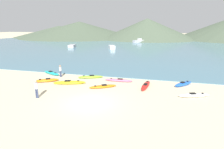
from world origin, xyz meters
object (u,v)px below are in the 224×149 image
object	(u,v)px
kayak_on_sand_5	(52,73)
kayak_on_sand_6	(183,84)
moored_boat_1	(72,46)
kayak_on_sand_8	(103,86)
person_near_foreground	(36,88)
kayak_on_sand_1	(194,95)
kayak_on_sand_4	(69,82)
kayak_on_sand_0	(47,80)
kayak_on_sand_3	(119,80)
moored_boat_2	(139,41)
kayak_on_sand_7	(91,77)
moored_boat_0	(112,47)
kayak_on_sand_2	(146,85)
person_near_waterline	(60,70)

from	to	relation	value
kayak_on_sand_5	kayak_on_sand_6	size ratio (longest dim) A/B	1.34
kayak_on_sand_6	moored_boat_1	bearing A→B (deg)	133.01
kayak_on_sand_8	person_near_foreground	xyz separation A→B (m)	(-4.79, -4.07, 0.83)
kayak_on_sand_1	kayak_on_sand_4	world-z (taller)	kayak_on_sand_4
kayak_on_sand_0	kayak_on_sand_6	bearing A→B (deg)	9.31
kayak_on_sand_1	kayak_on_sand_5	size ratio (longest dim) A/B	0.90
kayak_on_sand_3	kayak_on_sand_5	bearing A→B (deg)	174.51
kayak_on_sand_8	moored_boat_2	distance (m)	57.31
kayak_on_sand_4	kayak_on_sand_5	world-z (taller)	kayak_on_sand_5
kayak_on_sand_0	kayak_on_sand_3	world-z (taller)	kayak_on_sand_0
kayak_on_sand_7	kayak_on_sand_8	bearing A→B (deg)	-50.07
moored_boat_0	kayak_on_sand_5	bearing A→B (deg)	-91.67
kayak_on_sand_0	kayak_on_sand_2	size ratio (longest dim) A/B	0.79
kayak_on_sand_0	kayak_on_sand_1	size ratio (longest dim) A/B	0.91
kayak_on_sand_4	moored_boat_0	world-z (taller)	moored_boat_0
moored_boat_1	moored_boat_2	bearing A→B (deg)	52.60
kayak_on_sand_0	kayak_on_sand_2	bearing A→B (deg)	5.28
person_near_foreground	kayak_on_sand_6	bearing A→B (deg)	27.97
kayak_on_sand_8	kayak_on_sand_1	bearing A→B (deg)	-2.57
kayak_on_sand_7	moored_boat_2	world-z (taller)	moored_boat_2
kayak_on_sand_3	person_near_foreground	bearing A→B (deg)	-132.06
moored_boat_0	kayak_on_sand_2	bearing A→B (deg)	-69.27
kayak_on_sand_8	person_near_foreground	bearing A→B (deg)	-139.65
kayak_on_sand_8	person_near_waterline	distance (m)	6.86
kayak_on_sand_3	person_near_foreground	size ratio (longest dim) A/B	1.94
kayak_on_sand_2	kayak_on_sand_5	world-z (taller)	kayak_on_sand_5
kayak_on_sand_5	kayak_on_sand_8	world-z (taller)	kayak_on_sand_5
kayak_on_sand_1	kayak_on_sand_4	distance (m)	12.59
kayak_on_sand_0	person_near_foreground	distance (m)	4.92
kayak_on_sand_6	person_near_foreground	bearing A→B (deg)	-152.03
kayak_on_sand_6	kayak_on_sand_1	bearing A→B (deg)	-81.01
moored_boat_1	person_near_foreground	bearing A→B (deg)	-67.28
kayak_on_sand_7	moored_boat_1	world-z (taller)	moored_boat_1
kayak_on_sand_7	moored_boat_0	bearing A→B (deg)	99.47
kayak_on_sand_0	moored_boat_2	xyz separation A→B (m)	(4.42, 56.91, 0.47)
person_near_waterline	moored_boat_0	bearing A→B (deg)	92.01
kayak_on_sand_2	person_near_waterline	size ratio (longest dim) A/B	2.19
kayak_on_sand_4	kayak_on_sand_5	bearing A→B (deg)	143.43
kayak_on_sand_2	person_near_foreground	size ratio (longest dim) A/B	2.01
kayak_on_sand_5	person_near_waterline	size ratio (longest dim) A/B	2.11
kayak_on_sand_3	kayak_on_sand_8	distance (m)	2.74
kayak_on_sand_5	person_near_waterline	world-z (taller)	person_near_waterline
kayak_on_sand_5	moored_boat_2	size ratio (longest dim) A/B	0.65
kayak_on_sand_3	person_near_foreground	xyz separation A→B (m)	(-5.93, -6.57, 0.81)
kayak_on_sand_1	kayak_on_sand_4	xyz separation A→B (m)	(-12.57, 0.61, 0.01)
moored_boat_2	kayak_on_sand_6	bearing A→B (deg)	-79.04
kayak_on_sand_5	moored_boat_2	bearing A→B (deg)	83.85
kayak_on_sand_5	kayak_on_sand_8	size ratio (longest dim) A/B	1.14
kayak_on_sand_0	moored_boat_1	distance (m)	35.91
kayak_on_sand_2	moored_boat_2	xyz separation A→B (m)	(-6.67, 55.88, 0.48)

